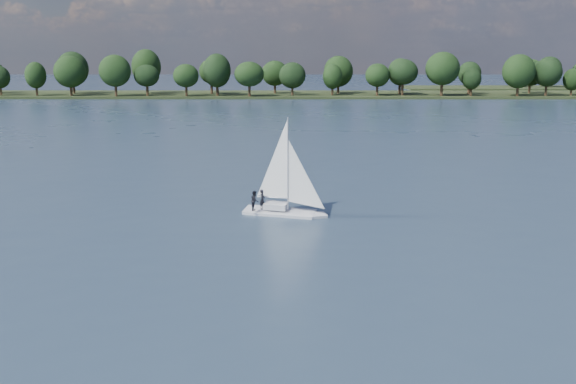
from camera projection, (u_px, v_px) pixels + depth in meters
name	position (u px, v px, depth m)	size (l,w,h in m)	color
ground	(294.00, 131.00, 129.01)	(700.00, 700.00, 0.00)	#233342
far_shore	(293.00, 95.00, 238.45)	(660.00, 40.00, 1.50)	black
sailboat	(280.00, 187.00, 61.97)	(7.89, 4.15, 10.00)	silver
treeline	(282.00, 73.00, 232.99)	(562.98, 73.49, 18.65)	black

